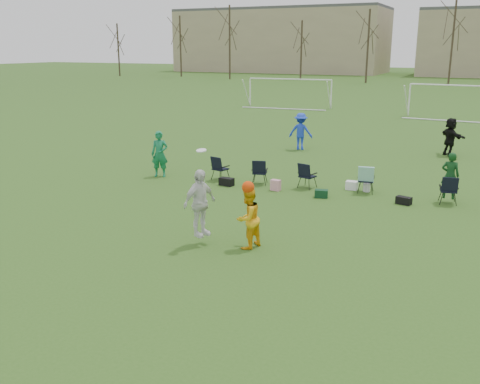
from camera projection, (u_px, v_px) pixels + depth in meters
The scene contains 9 objects.
ground at pixel (191, 263), 13.15m from camera, with size 260.00×260.00×0.00m, color #30581B.
fielder_green_near at pixel (160, 154), 21.69m from camera, with size 0.68×0.45×1.87m, color #15774B.
fielder_blue at pixel (301, 131), 27.38m from camera, with size 1.22×0.70×1.88m, color blue.
fielder_black at pixel (450, 137), 25.85m from camera, with size 1.72×0.55×1.85m, color black.
center_contest at pixel (223, 210), 14.04m from camera, with size 2.03×1.38×2.63m.
sideline_setup at pixel (335, 177), 19.56m from camera, with size 9.21×1.90×1.75m.
goal_left at pixel (290, 85), 46.40m from camera, with size 7.39×0.76×2.46m.
goal_mid at pixel (461, 92), 38.87m from camera, with size 7.40×0.63×2.46m.
tree_line at pixel (453, 47), 72.57m from camera, with size 110.28×3.28×11.40m.
Camera 1 is at (6.34, -10.51, 5.17)m, focal length 40.00 mm.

